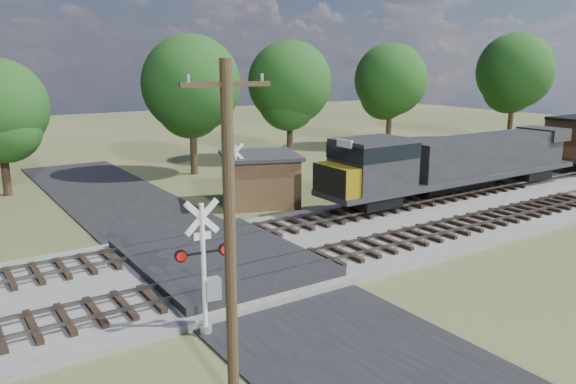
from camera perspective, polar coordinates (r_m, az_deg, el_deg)
ground at (r=24.64m, az=-6.47°, el=-7.88°), size 160.00×160.00×0.00m
ballast_bed at (r=30.54m, az=10.02°, el=-3.54°), size 140.00×10.00×0.30m
road at (r=24.63m, az=-6.47°, el=-7.80°), size 7.00×60.00×0.08m
crossing_panel at (r=24.95m, az=-7.02°, el=-6.86°), size 7.00×9.00×0.62m
track_near at (r=24.42m, az=2.26°, el=-6.97°), size 140.00×2.60×0.33m
track_far at (r=28.41m, az=-3.66°, el=-4.07°), size 140.00×2.60×0.33m
crossing_signal_near at (r=18.55m, az=-8.25°, el=-8.79°), size 1.86×0.43×4.61m
crossing_signal_far at (r=33.49m, az=-5.41°, el=0.85°), size 1.66×0.39×4.13m
utility_pole at (r=13.90m, az=-5.94°, el=-4.07°), size 2.16×0.49×8.87m
equipment_shed at (r=35.38m, az=-2.83°, el=1.39°), size 6.00×6.00×3.19m
treeline at (r=47.65m, az=-3.86°, el=10.74°), size 85.43×12.41×11.93m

